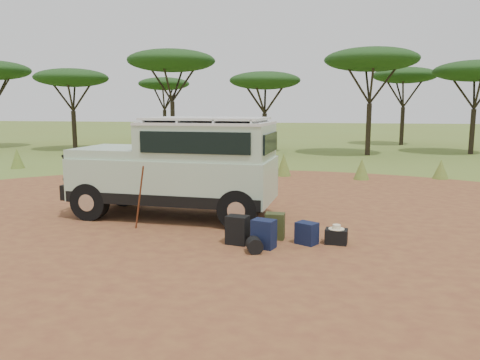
% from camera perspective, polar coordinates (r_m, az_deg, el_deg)
% --- Properties ---
extents(ground, '(140.00, 140.00, 0.00)m').
position_cam_1_polar(ground, '(10.25, 0.95, -6.66)').
color(ground, olive).
rests_on(ground, ground).
extents(dirt_clearing, '(23.00, 23.00, 0.01)m').
position_cam_1_polar(dirt_clearing, '(10.25, 0.95, -6.64)').
color(dirt_clearing, brown).
rests_on(dirt_clearing, ground).
extents(grass_fringe, '(36.60, 1.60, 0.90)m').
position_cam_1_polar(grass_fringe, '(18.62, 5.67, 1.66)').
color(grass_fringe, olive).
rests_on(grass_fringe, ground).
extents(acacia_treeline, '(46.70, 13.20, 6.26)m').
position_cam_1_polar(acacia_treeline, '(29.64, 8.90, 12.96)').
color(acacia_treeline, black).
rests_on(acacia_treeline, ground).
extents(safari_vehicle, '(5.28, 2.36, 2.50)m').
position_cam_1_polar(safari_vehicle, '(11.76, -7.26, 1.30)').
color(safari_vehicle, '#A8C1A5').
rests_on(safari_vehicle, ground).
extents(walking_staff, '(0.44, 0.44, 1.50)m').
position_cam_1_polar(walking_staff, '(10.59, -12.16, -2.19)').
color(walking_staff, brown).
rests_on(walking_staff, ground).
extents(backpack_black, '(0.48, 0.40, 0.59)m').
position_cam_1_polar(backpack_black, '(9.49, -0.30, -6.12)').
color(backpack_black, black).
rests_on(backpack_black, ground).
extents(backpack_navy, '(0.51, 0.43, 0.57)m').
position_cam_1_polar(backpack_navy, '(9.25, 2.91, -6.58)').
color(backpack_navy, '#121F3A').
rests_on(backpack_navy, ground).
extents(backpack_olive, '(0.41, 0.30, 0.56)m').
position_cam_1_polar(backpack_olive, '(9.87, 4.27, -5.64)').
color(backpack_olive, '#353C1B').
rests_on(backpack_olive, ground).
extents(duffel_navy, '(0.50, 0.46, 0.45)m').
position_cam_1_polar(duffel_navy, '(9.59, 8.14, -6.46)').
color(duffel_navy, '#121F3A').
rests_on(duffel_navy, ground).
extents(hard_case, '(0.47, 0.36, 0.31)m').
position_cam_1_polar(hard_case, '(9.73, 11.65, -6.77)').
color(hard_case, black).
rests_on(hard_case, ground).
extents(stuff_sack, '(0.38, 0.38, 0.30)m').
position_cam_1_polar(stuff_sack, '(8.97, 1.76, -7.96)').
color(stuff_sack, black).
rests_on(stuff_sack, ground).
extents(safari_hat, '(0.32, 0.32, 0.09)m').
position_cam_1_polar(safari_hat, '(9.68, 11.69, -5.69)').
color(safari_hat, beige).
rests_on(safari_hat, hard_case).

